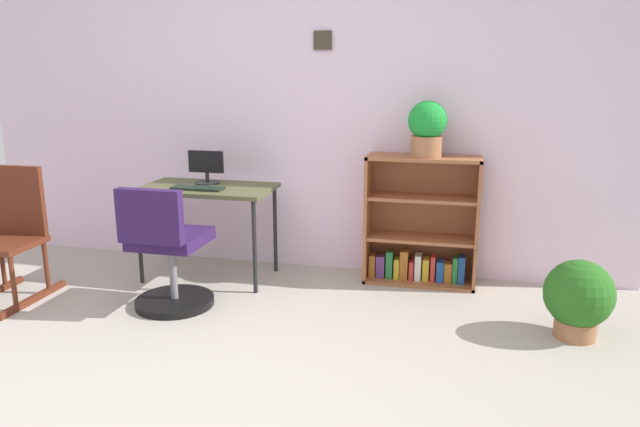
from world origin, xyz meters
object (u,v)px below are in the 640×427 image
at_px(potted_plant_floor, 578,297).
at_px(keyboard, 198,188).
at_px(desk, 207,194).
at_px(rocking_chair, 11,233).
at_px(potted_plant_on_shelf, 427,127).
at_px(monitor, 206,168).
at_px(office_chair, 167,256).
at_px(bookshelf_low, 421,227).

bearing_deg(potted_plant_floor, keyboard, 171.78).
height_order(desk, rocking_chair, rocking_chair).
bearing_deg(desk, rocking_chair, -149.78).
bearing_deg(potted_plant_on_shelf, keyboard, -167.84).
height_order(monitor, office_chair, monitor).
relative_size(desk, monitor, 3.54).
height_order(keyboard, potted_plant_on_shelf, potted_plant_on_shelf).
height_order(keyboard, potted_plant_floor, keyboard).
xyz_separation_m(desk, keyboard, (-0.02, -0.12, 0.07)).
xyz_separation_m(potted_plant_on_shelf, potted_plant_floor, (0.95, -0.71, -0.90)).
bearing_deg(office_chair, potted_plant_floor, 3.53).
height_order(bookshelf_low, potted_plant_on_shelf, potted_plant_on_shelf).
bearing_deg(rocking_chair, potted_plant_floor, 2.95).
xyz_separation_m(keyboard, rocking_chair, (-1.13, -0.56, -0.25)).
distance_m(keyboard, potted_plant_on_shelf, 1.68).
distance_m(office_chair, potted_plant_floor, 2.53).
distance_m(office_chair, potted_plant_on_shelf, 1.97).
height_order(office_chair, bookshelf_low, bookshelf_low).
bearing_deg(bookshelf_low, keyboard, -165.73).
height_order(bookshelf_low, potted_plant_floor, bookshelf_low).
xyz_separation_m(rocking_chair, bookshelf_low, (2.70, 0.96, -0.04)).
height_order(monitor, potted_plant_floor, monitor).
distance_m(rocking_chair, potted_plant_on_shelf, 2.95).
bearing_deg(potted_plant_floor, office_chair, -176.47).
height_order(rocking_chair, bookshelf_low, bookshelf_low).
relative_size(monitor, potted_plant_floor, 0.58).
distance_m(desk, monitor, 0.21).
distance_m(potted_plant_on_shelf, potted_plant_floor, 1.48).
height_order(monitor, keyboard, monitor).
distance_m(bookshelf_low, potted_plant_floor, 1.24).
distance_m(bookshelf_low, potted_plant_on_shelf, 0.74).
relative_size(monitor, potted_plant_on_shelf, 0.70).
bearing_deg(desk, potted_plant_floor, -10.84).
bearing_deg(bookshelf_low, rocking_chair, -160.54).
distance_m(desk, keyboard, 0.14).
xyz_separation_m(keyboard, potted_plant_floor, (2.54, -0.37, -0.46)).
xyz_separation_m(monitor, rocking_chair, (-1.11, -0.77, -0.37)).
height_order(potted_plant_on_shelf, potted_plant_floor, potted_plant_on_shelf).
distance_m(desk, potted_plant_on_shelf, 1.67).
bearing_deg(monitor, keyboard, -84.01).
relative_size(office_chair, rocking_chair, 0.93).
bearing_deg(potted_plant_on_shelf, bookshelf_low, 107.62).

